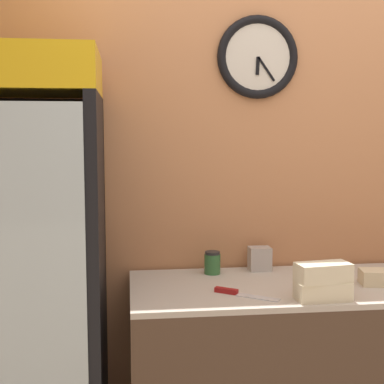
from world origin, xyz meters
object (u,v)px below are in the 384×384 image
(beverage_cooler, at_px, (19,252))
(chefs_knife, at_px, (237,293))
(napkin_dispenser, at_px, (260,259))
(condiment_jar, at_px, (212,263))
(sandwich_stack_middle, at_px, (323,272))
(sandwich_stack_bottom, at_px, (323,291))

(beverage_cooler, bearing_deg, chefs_knife, -12.55)
(beverage_cooler, bearing_deg, napkin_dispenser, 9.56)
(condiment_jar, bearing_deg, beverage_cooler, -170.31)
(sandwich_stack_middle, distance_m, napkin_dispenser, 0.54)
(sandwich_stack_bottom, bearing_deg, sandwich_stack_middle, 0.00)
(chefs_knife, xyz_separation_m, napkin_dispenser, (0.20, 0.41, 0.05))
(sandwich_stack_middle, xyz_separation_m, chefs_knife, (-0.34, 0.11, -0.11))
(sandwich_stack_bottom, relative_size, napkin_dispenser, 1.92)
(napkin_dispenser, bearing_deg, sandwich_stack_middle, -74.95)
(beverage_cooler, distance_m, sandwich_stack_bottom, 1.35)
(condiment_jar, distance_m, napkin_dispenser, 0.26)
(chefs_knife, bearing_deg, condiment_jar, 97.97)
(beverage_cooler, distance_m, chefs_knife, 1.00)
(sandwich_stack_middle, xyz_separation_m, napkin_dispenser, (-0.14, 0.52, -0.06))
(beverage_cooler, relative_size, chefs_knife, 7.34)
(beverage_cooler, height_order, napkin_dispenser, beverage_cooler)
(sandwich_stack_middle, bearing_deg, napkin_dispenser, 105.05)
(sandwich_stack_middle, bearing_deg, beverage_cooler, 165.88)
(sandwich_stack_middle, bearing_deg, chefs_knife, 161.59)
(beverage_cooler, distance_m, condiment_jar, 0.93)
(sandwich_stack_middle, height_order, chefs_knife, sandwich_stack_middle)
(beverage_cooler, height_order, sandwich_stack_bottom, beverage_cooler)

